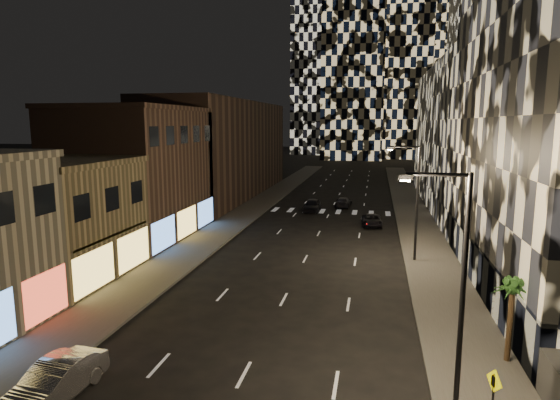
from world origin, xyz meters
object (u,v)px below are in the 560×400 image
at_px(streetlight_near, 457,277).
at_px(car_silver_parked, 55,382).
at_px(car_dark_oncoming, 343,202).
at_px(car_dark_midlane, 312,205).
at_px(car_dark_rightlane, 372,220).
at_px(palm_tree, 512,293).
at_px(streetlight_far, 414,195).
at_px(ped_sign, 493,392).

distance_m(streetlight_near, car_silver_parked, 15.96).
bearing_deg(car_dark_oncoming, car_dark_midlane, 50.25).
height_order(car_dark_midlane, car_dark_rightlane, car_dark_midlane).
bearing_deg(palm_tree, streetlight_far, 101.36).
xyz_separation_m(car_dark_midlane, car_dark_oncoming, (3.59, 3.78, -0.13)).
distance_m(car_silver_parked, palm_tree, 19.62).
xyz_separation_m(streetlight_near, car_dark_midlane, (-10.59, 39.64, -4.57)).
height_order(car_dark_rightlane, ped_sign, ped_sign).
distance_m(car_dark_oncoming, palm_tree, 40.46).
distance_m(car_dark_oncoming, ped_sign, 45.63).
bearing_deg(car_dark_rightlane, car_silver_parked, -112.86).
height_order(streetlight_near, car_dark_oncoming, streetlight_near).
relative_size(car_silver_parked, car_dark_rightlane, 1.08).
bearing_deg(car_dark_rightlane, streetlight_near, -88.44).
height_order(streetlight_far, ped_sign, streetlight_far).
bearing_deg(palm_tree, ped_sign, -108.95).
height_order(streetlight_far, car_silver_parked, streetlight_far).
relative_size(car_silver_parked, palm_tree, 1.21).
xyz_separation_m(car_dark_oncoming, car_dark_rightlane, (3.77, -10.79, -0.04)).
bearing_deg(streetlight_near, streetlight_far, 90.00).
distance_m(car_dark_midlane, ped_sign, 42.75).
xyz_separation_m(car_silver_parked, car_dark_midlane, (4.53, 41.98, -0.00)).
bearing_deg(car_dark_rightlane, palm_tree, -81.39).
bearing_deg(car_silver_parked, car_dark_midlane, 87.52).
bearing_deg(streetlight_near, car_dark_oncoming, 99.15).
bearing_deg(car_dark_rightlane, car_dark_midlane, 132.35).
height_order(car_dark_midlane, ped_sign, ped_sign).
bearing_deg(ped_sign, car_silver_parked, 163.34).
relative_size(streetlight_far, car_silver_parked, 1.90).
xyz_separation_m(car_dark_oncoming, palm_tree, (10.14, -39.07, 2.74)).
bearing_deg(palm_tree, car_dark_rightlane, 102.69).
height_order(car_dark_oncoming, palm_tree, palm_tree).
xyz_separation_m(ped_sign, palm_tree, (2.00, 5.81, 1.55)).
bearing_deg(car_dark_oncoming, streetlight_far, 110.39).
distance_m(car_dark_midlane, car_dark_oncoming, 5.22).
relative_size(streetlight_far, palm_tree, 2.30).
height_order(streetlight_near, car_dark_midlane, streetlight_near).
relative_size(streetlight_near, palm_tree, 2.30).
bearing_deg(car_dark_oncoming, car_dark_rightlane, 113.03).
height_order(streetlight_near, car_dark_rightlane, streetlight_near).
bearing_deg(ped_sign, car_dark_midlane, 86.18).
bearing_deg(car_dark_oncoming, streetlight_near, 102.92).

